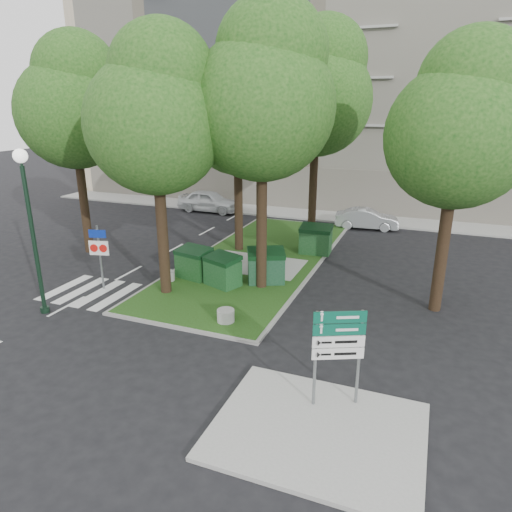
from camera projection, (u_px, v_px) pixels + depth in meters
The scene contains 26 objects.
ground at pixel (165, 325), 16.41m from camera, with size 120.00×120.00×0.00m, color black.
median_island at pixel (258, 259), 23.27m from camera, with size 6.00×16.00×0.12m, color #234212.
median_kerb at pixel (258, 259), 23.28m from camera, with size 6.30×16.30×0.10m, color gray.
sidewalk_corner at pixel (317, 431), 11.04m from camera, with size 5.00×4.00×0.12m, color #999993.
building_sidewalk at pixel (305, 214), 32.71m from camera, with size 42.00×3.00×0.12m, color #999993.
zebra_crossing at pixel (107, 295), 19.03m from camera, with size 5.00×3.00×0.01m, color silver.
apartment_building at pixel (333, 98), 36.81m from camera, with size 41.00×12.00×16.00m, color tan.
tree_median_near_left at pixel (157, 111), 16.83m from camera, with size 5.20×5.20×10.53m.
tree_median_near_right at pixel (265, 92), 17.17m from camera, with size 5.60×5.60×11.46m.
tree_median_mid at pixel (240, 117), 22.50m from camera, with size 4.80×4.80×9.99m.
tree_median_far at pixel (319, 89), 23.61m from camera, with size 5.80×5.80×11.93m.
tree_street_left at pixel (74, 102), 22.24m from camera, with size 5.40×5.40×11.00m.
tree_street_right at pixel (462, 122), 15.50m from camera, with size 5.00×5.00×10.06m.
dumpster_a at pixel (194, 263), 20.46m from camera, with size 1.70×1.35×1.41m.
dumpster_b at pixel (223, 270), 19.56m from camera, with size 1.76×1.51×1.38m.
dumpster_c at pixel (266, 266), 19.93m from camera, with size 1.94×1.70×1.50m.
dumpster_d at pixel (316, 240), 23.80m from camera, with size 1.69×1.24×1.51m.
bollard_left at pixel (168, 276), 20.22m from camera, with size 0.58×0.58×0.42m, color gray.
bollard_right at pixel (226, 316), 16.39m from camera, with size 0.63×0.63×0.45m, color #A9A9A4.
bollard_mid at pixel (201, 271), 20.86m from camera, with size 0.50×0.50×0.36m, color #A9A8A4.
litter_bin at pixel (316, 247), 23.78m from camera, with size 0.40×0.40×0.70m, color #BFC417.
street_lamp at pixel (30, 214), 16.24m from camera, with size 0.49×0.49×6.13m.
traffic_sign_pole at pixel (99, 249), 19.09m from camera, with size 0.83×0.26×2.81m.
directional_sign at pixel (338, 343), 11.41m from camera, with size 1.22×0.60×2.66m.
car_white at pixel (209, 201), 33.50m from camera, with size 1.86×4.63×1.58m, color silver.
car_silver at pixel (367, 219), 28.92m from camera, with size 1.36×3.91×1.29m, color #A6ABAE.
Camera 1 is at (8.45, -12.54, 7.58)m, focal length 32.00 mm.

